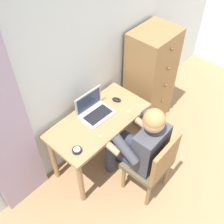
# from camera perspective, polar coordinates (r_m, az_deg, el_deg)

# --- Properties ---
(wall_back) EXTENTS (4.80, 0.05, 2.50)m
(wall_back) POSITION_cam_1_polar(r_m,az_deg,el_deg) (2.97, -0.87, 14.36)
(wall_back) COLOR silver
(wall_back) RESTS_ON ground_plane
(curtain_panel) EXTENTS (0.49, 0.03, 2.21)m
(curtain_panel) POSITION_cam_1_polar(r_m,az_deg,el_deg) (2.42, -21.97, -3.00)
(curtain_panel) COLOR #B29EBC
(curtain_panel) RESTS_ON ground_plane
(desk) EXTENTS (1.09, 0.54, 0.72)m
(desk) POSITION_cam_1_polar(r_m,az_deg,el_deg) (2.92, -2.77, -3.14)
(desk) COLOR #9E754C
(desk) RESTS_ON ground_plane
(dresser) EXTENTS (0.54, 0.46, 1.28)m
(dresser) POSITION_cam_1_polar(r_m,az_deg,el_deg) (3.48, 7.87, 7.06)
(dresser) COLOR olive
(dresser) RESTS_ON ground_plane
(chair) EXTENTS (0.43, 0.41, 0.86)m
(chair) POSITION_cam_1_polar(r_m,az_deg,el_deg) (2.82, 8.52, -10.54)
(chair) COLOR brown
(chair) RESTS_ON ground_plane
(person_seated) EXTENTS (0.54, 0.59, 1.18)m
(person_seated) POSITION_cam_1_polar(r_m,az_deg,el_deg) (2.72, 5.78, -6.40)
(person_seated) COLOR #33384C
(person_seated) RESTS_ON ground_plane
(laptop) EXTENTS (0.35, 0.26, 0.24)m
(laptop) POSITION_cam_1_polar(r_m,az_deg,el_deg) (2.85, -3.68, 0.43)
(laptop) COLOR #B7BABF
(laptop) RESTS_ON desk
(computer_mouse) EXTENTS (0.09, 0.12, 0.03)m
(computer_mouse) POSITION_cam_1_polar(r_m,az_deg,el_deg) (3.01, 0.93, 2.57)
(computer_mouse) COLOR black
(computer_mouse) RESTS_ON desk
(desk_clock) EXTENTS (0.09, 0.09, 0.03)m
(desk_clock) POSITION_cam_1_polar(r_m,az_deg,el_deg) (2.58, -7.23, -7.83)
(desk_clock) COLOR black
(desk_clock) RESTS_ON desk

